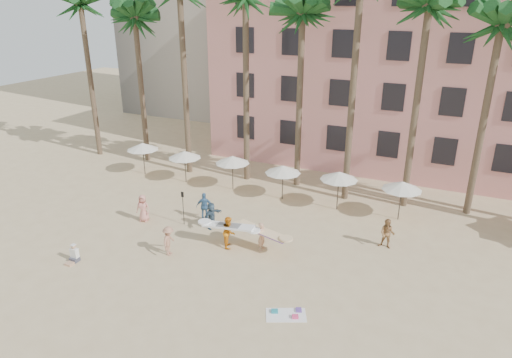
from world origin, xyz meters
name	(u,v)px	position (x,y,z in m)	size (l,w,h in m)	color
ground	(205,300)	(0.00, 0.00, 0.00)	(120.00, 120.00, 0.00)	#D1B789
pink_hotel	(433,67)	(7.00, 26.00, 8.00)	(35.00, 14.00, 16.00)	pink
palm_row	(323,4)	(0.51, 15.00, 12.97)	(44.40, 5.40, 16.30)	brown
umbrella_row	(257,164)	(-3.00, 12.50, 2.33)	(22.50, 2.70, 2.73)	#332B23
beach_towel	(287,314)	(3.92, 0.63, 0.03)	(2.05, 1.66, 0.14)	white
carrier_yellow	(262,234)	(0.55, 5.43, 0.96)	(3.20, 1.21, 1.68)	tan
carrier_white	(229,231)	(-1.31, 4.97, 0.99)	(3.08, 1.13, 1.87)	orange
beachgoers	(221,221)	(-2.41, 6.10, 0.88)	(15.65, 6.75, 1.84)	teal
paddle	(183,204)	(-5.19, 6.25, 1.41)	(0.18, 0.04, 2.23)	black
seated_man	(74,256)	(-8.17, 0.03, 0.35)	(0.44, 0.77, 1.00)	#3F3F4C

